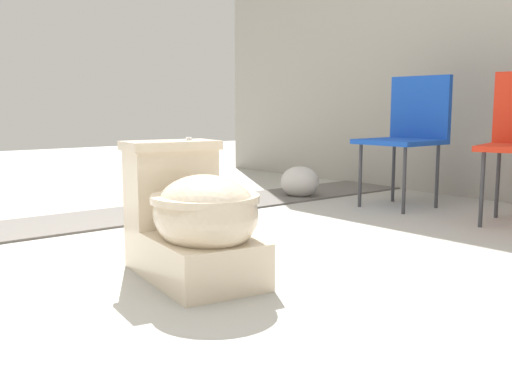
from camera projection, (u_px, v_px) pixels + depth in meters
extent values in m
plane|color=#A8A59E|center=(143.00, 275.00, 2.29)|extent=(14.00, 14.00, 0.00)
cube|color=#605B56|center=(123.00, 216.00, 3.49)|extent=(0.56, 8.00, 0.01)
cube|color=beige|center=(194.00, 256.00, 2.24)|extent=(0.64, 0.43, 0.17)
ellipsoid|color=beige|center=(205.00, 214.00, 2.13)|extent=(0.49, 0.42, 0.28)
cylinder|color=beige|center=(205.00, 198.00, 2.12)|extent=(0.44, 0.44, 0.03)
cube|color=beige|center=(171.00, 187.00, 2.39)|extent=(0.23, 0.36, 0.30)
cube|color=beige|center=(170.00, 145.00, 2.36)|extent=(0.26, 0.39, 0.04)
cylinder|color=silver|center=(189.00, 139.00, 2.40)|extent=(0.02, 0.02, 0.01)
cube|color=#1947B2|center=(400.00, 142.00, 3.77)|extent=(0.44, 0.44, 0.03)
cube|color=#1947B2|center=(420.00, 107.00, 3.87)|extent=(0.44, 0.04, 0.40)
cylinder|color=#38383D|center=(404.00, 181.00, 3.56)|extent=(0.02, 0.02, 0.40)
cylinder|color=#38383D|center=(360.00, 176.00, 3.82)|extent=(0.02, 0.02, 0.40)
cylinder|color=#38383D|center=(437.00, 176.00, 3.78)|extent=(0.02, 0.02, 0.40)
cylinder|color=#38383D|center=(393.00, 172.00, 4.04)|extent=(0.02, 0.02, 0.40)
cylinder|color=#38383D|center=(482.00, 190.00, 3.17)|extent=(0.02, 0.02, 0.40)
cylinder|color=#38383D|center=(498.00, 183.00, 3.45)|extent=(0.02, 0.02, 0.40)
ellipsoid|color=#B7B2AD|center=(300.00, 182.00, 4.23)|extent=(0.35, 0.32, 0.22)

